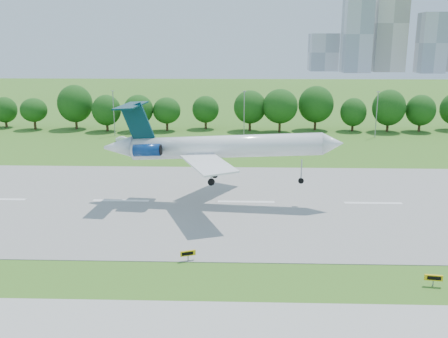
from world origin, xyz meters
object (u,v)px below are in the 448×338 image
at_px(airliner, 214,146).
at_px(service_vehicle_b, 277,141).
at_px(service_vehicle_a, 123,139).
at_px(taxi_sign_left, 188,253).

distance_m(airliner, service_vehicle_b, 50.58).
bearing_deg(service_vehicle_a, service_vehicle_b, -104.03).
distance_m(taxi_sign_left, service_vehicle_b, 71.92).
height_order(taxi_sign_left, service_vehicle_b, service_vehicle_b).
bearing_deg(service_vehicle_b, taxi_sign_left, 176.92).
height_order(taxi_sign_left, service_vehicle_a, taxi_sign_left).
distance_m(service_vehicle_a, service_vehicle_b, 39.08).
relative_size(taxi_sign_left, service_vehicle_a, 0.46).
relative_size(taxi_sign_left, service_vehicle_b, 0.47).
height_order(airliner, taxi_sign_left, airliner).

